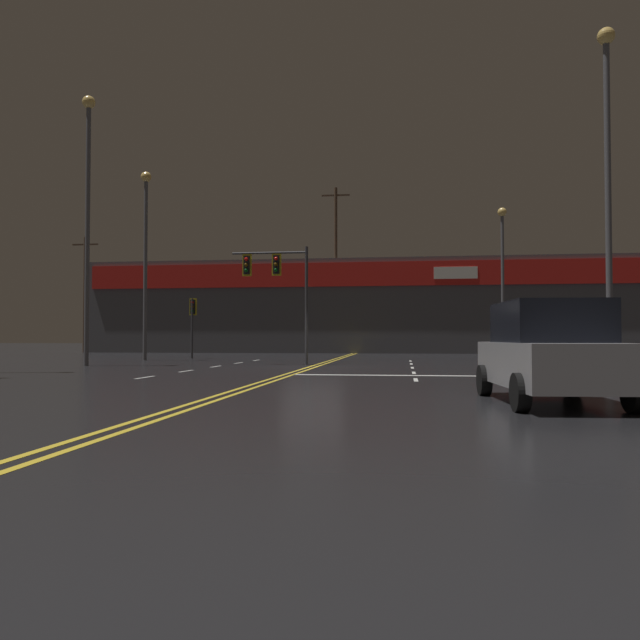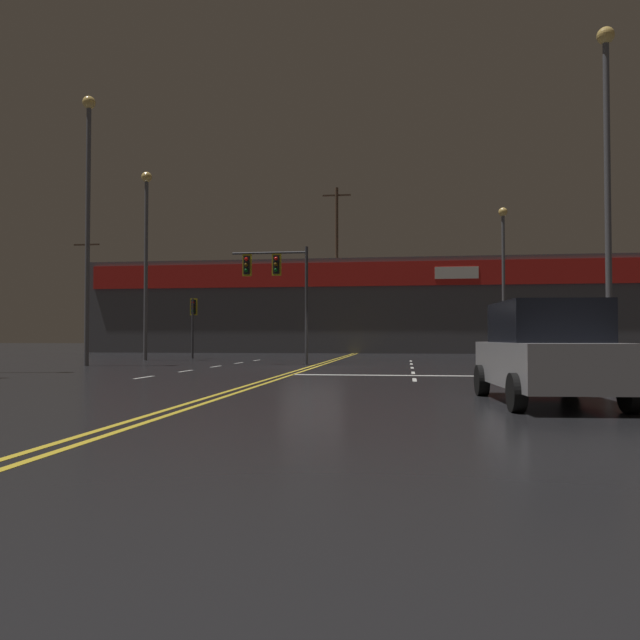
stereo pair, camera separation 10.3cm
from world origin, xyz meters
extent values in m
plane|color=black|center=(0.00, 0.00, 0.00)|extent=(200.00, 200.00, 0.00)
cube|color=gold|center=(-0.15, 0.00, 0.00)|extent=(0.12, 60.00, 0.01)
cube|color=gold|center=(0.15, 0.00, 0.00)|extent=(0.12, 60.00, 0.01)
cube|color=silver|center=(-4.07, -7.20, 0.00)|extent=(0.12, 1.40, 0.01)
cube|color=silver|center=(-4.07, -3.60, 0.00)|extent=(0.12, 1.40, 0.01)
cube|color=silver|center=(-4.07, 0.00, 0.00)|extent=(0.12, 1.40, 0.01)
cube|color=silver|center=(-4.07, 3.60, 0.00)|extent=(0.12, 1.40, 0.01)
cube|color=silver|center=(-4.07, 7.20, 0.00)|extent=(0.12, 1.40, 0.01)
cube|color=silver|center=(4.07, -7.20, 0.00)|extent=(0.12, 1.40, 0.01)
cube|color=silver|center=(4.07, -3.60, 0.00)|extent=(0.12, 1.40, 0.01)
cube|color=silver|center=(4.07, 0.00, 0.00)|extent=(0.12, 1.40, 0.01)
cube|color=silver|center=(4.07, 3.60, 0.00)|extent=(0.12, 1.40, 0.01)
cube|color=silver|center=(4.07, 7.20, 0.00)|extent=(0.12, 1.40, 0.01)
cube|color=silver|center=(4.07, -5.16, 0.00)|extent=(7.81, 0.40, 0.01)
cylinder|color=#38383D|center=(-0.58, 2.23, 2.64)|extent=(0.14, 0.14, 5.29)
cylinder|color=#38383D|center=(-2.29, 2.23, 5.04)|extent=(3.42, 0.10, 0.10)
cube|color=black|center=(-1.95, 2.23, 4.50)|extent=(0.28, 0.24, 0.84)
cube|color=gold|center=(-1.95, 2.23, 4.50)|extent=(0.42, 0.08, 0.99)
sphere|color=red|center=(-1.95, 2.07, 4.75)|extent=(0.17, 0.17, 0.17)
sphere|color=#543707|center=(-1.95, 2.07, 4.50)|extent=(0.17, 0.17, 0.17)
sphere|color=#084513|center=(-1.95, 2.07, 4.25)|extent=(0.17, 0.17, 0.17)
cube|color=black|center=(-3.32, 2.23, 4.50)|extent=(0.28, 0.24, 0.84)
cube|color=gold|center=(-3.32, 2.23, 4.50)|extent=(0.42, 0.08, 0.99)
sphere|color=red|center=(-3.32, 2.07, 4.75)|extent=(0.17, 0.17, 0.17)
sphere|color=#543707|center=(-3.32, 2.07, 4.50)|extent=(0.17, 0.17, 0.17)
sphere|color=#084513|center=(-3.32, 2.07, 4.25)|extent=(0.17, 0.17, 0.17)
cylinder|color=#38383D|center=(-8.46, 9.56, 1.74)|extent=(0.13, 0.13, 3.47)
cube|color=black|center=(-8.46, 9.74, 3.00)|extent=(0.28, 0.24, 0.84)
cube|color=gold|center=(-8.46, 9.74, 3.00)|extent=(0.42, 0.08, 0.99)
sphere|color=red|center=(-8.46, 9.58, 3.26)|extent=(0.17, 0.17, 0.17)
sphere|color=#543707|center=(-8.46, 9.58, 3.00)|extent=(0.17, 0.17, 0.17)
sphere|color=#084513|center=(-8.46, 9.58, 2.75)|extent=(0.17, 0.17, 0.17)
cylinder|color=#59595E|center=(-9.96, 6.40, 4.84)|extent=(0.20, 0.20, 9.67)
sphere|color=#F4C666|center=(-9.96, 6.40, 9.84)|extent=(0.56, 0.56, 0.56)
cylinder|color=#59595E|center=(10.32, -4.10, 5.45)|extent=(0.20, 0.20, 10.90)
sphere|color=#F4C666|center=(10.32, -4.10, 11.07)|extent=(0.56, 0.56, 0.56)
cylinder|color=#59595E|center=(9.92, 15.07, 4.49)|extent=(0.20, 0.20, 8.98)
sphere|color=#F4C666|center=(9.92, 15.07, 9.14)|extent=(0.56, 0.56, 0.56)
cylinder|color=#59595E|center=(-9.77, -0.14, 5.62)|extent=(0.20, 0.20, 11.24)
sphere|color=#F4C666|center=(-9.77, -0.14, 11.41)|extent=(0.56, 0.56, 0.56)
cube|color=#ADADB2|center=(6.40, -13.24, 0.72)|extent=(2.10, 4.42, 0.80)
cube|color=black|center=(6.40, -13.24, 1.50)|extent=(1.82, 2.48, 0.76)
cylinder|color=black|center=(5.40, -11.85, 0.32)|extent=(0.27, 0.65, 0.64)
cylinder|color=black|center=(7.19, -11.72, 0.32)|extent=(0.27, 0.65, 0.64)
cylinder|color=black|center=(5.61, -14.77, 0.32)|extent=(0.27, 0.65, 0.64)
cylinder|color=black|center=(7.40, -14.64, 0.32)|extent=(0.27, 0.65, 0.64)
cube|color=#4C4C51|center=(0.00, 27.16, 3.66)|extent=(43.26, 10.00, 7.33)
cube|color=red|center=(0.00, 22.06, 6.05)|extent=(42.40, 0.20, 1.83)
cube|color=white|center=(7.57, 22.01, 6.05)|extent=(3.20, 0.16, 0.90)
cylinder|color=#4C3828|center=(-22.21, 22.70, 4.73)|extent=(0.26, 0.26, 9.46)
cube|color=#4C3828|center=(-22.21, 22.70, 8.86)|extent=(2.20, 0.12, 0.12)
cylinder|color=#4C3828|center=(-1.49, 22.70, 6.45)|extent=(0.26, 0.26, 12.89)
cube|color=#4C3828|center=(-1.49, 22.70, 12.29)|extent=(2.20, 0.12, 0.12)
camera|label=1|loc=(3.73, -25.26, 1.21)|focal=35.00mm
camera|label=2|loc=(3.83, -25.25, 1.21)|focal=35.00mm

